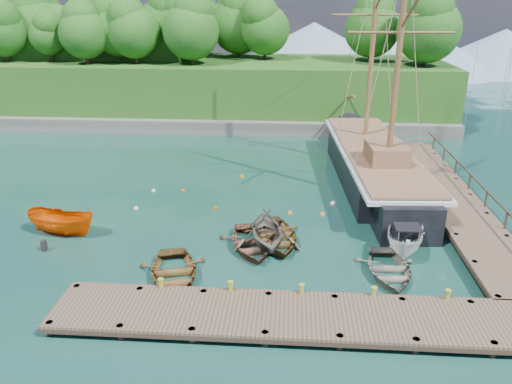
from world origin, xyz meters
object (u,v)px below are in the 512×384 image
rowboat_3 (388,275)px  cabin_boat_white (404,250)px  rowboat_2 (252,248)px  motorboat_orange (63,234)px  rowboat_1 (266,246)px  rowboat_4 (275,242)px  rowboat_0 (174,280)px  schooner (374,168)px

rowboat_3 → cabin_boat_white: 2.88m
rowboat_2 → motorboat_orange: 10.57m
cabin_boat_white → motorboat_orange: bearing=-167.5°
rowboat_1 → cabin_boat_white: rowboat_1 is taller
rowboat_4 → motorboat_orange: (-11.75, 0.13, 0.00)m
rowboat_2 → motorboat_orange: motorboat_orange is taller
cabin_boat_white → rowboat_0: bearing=-147.5°
rowboat_1 → motorboat_orange: bearing=166.9°
motorboat_orange → cabin_boat_white: cabin_boat_white is taller
rowboat_3 → motorboat_orange: bearing=168.2°
rowboat_0 → cabin_boat_white: 11.86m
motorboat_orange → rowboat_4: bearing=-77.6°
rowboat_3 → cabin_boat_white: size_ratio=0.87×
rowboat_3 → rowboat_0: bearing=-175.1°
rowboat_4 → motorboat_orange: bearing=165.1°
rowboat_2 → rowboat_4: rowboat_4 is taller
rowboat_0 → cabin_boat_white: size_ratio=0.95×
rowboat_0 → schooner: size_ratio=0.17×
rowboat_0 → schooner: bearing=36.7°
rowboat_4 → rowboat_0: bearing=-152.2°
rowboat_2 → rowboat_1: bearing=5.9°
rowboat_1 → schooner: (6.99, 10.38, 1.05)m
rowboat_2 → schooner: (7.75, 10.65, 1.05)m
rowboat_0 → rowboat_1: (4.13, 3.61, 0.00)m
rowboat_0 → cabin_boat_white: bearing=3.4°
rowboat_2 → cabin_boat_white: cabin_boat_white is taller
motorboat_orange → cabin_boat_white: bearing=-78.7°
rowboat_3 → rowboat_4: rowboat_4 is taller
rowboat_0 → rowboat_4: bearing=27.2°
rowboat_1 → motorboat_orange: size_ratio=1.00×
rowboat_2 → rowboat_3: size_ratio=1.05×
rowboat_4 → cabin_boat_white: size_ratio=0.96×
rowboat_1 → rowboat_3: (5.89, -2.50, 0.00)m
rowboat_4 → cabin_boat_white: cabin_boat_white is taller
rowboat_4 → rowboat_1: bearing=-145.0°
rowboat_2 → rowboat_4: size_ratio=0.95×
rowboat_0 → rowboat_2: 4.73m
rowboat_3 → schooner: 12.96m
schooner → cabin_boat_white: bearing=-92.6°
rowboat_1 → rowboat_4: rowboat_1 is taller
rowboat_4 → schooner: (6.53, 9.85, 1.05)m
rowboat_2 → rowboat_3: (6.65, -2.22, 0.00)m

